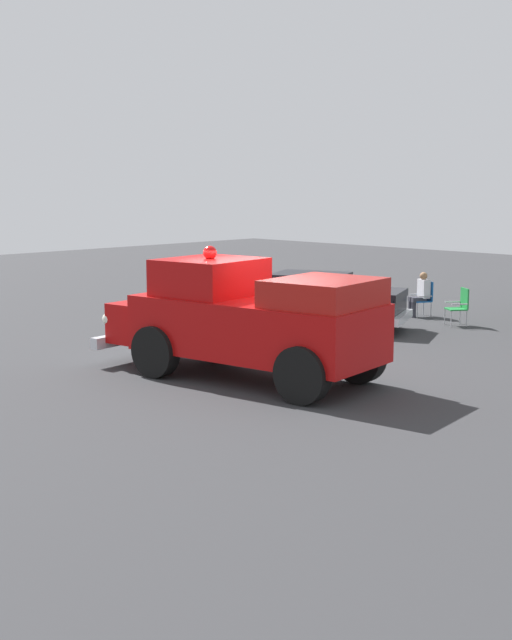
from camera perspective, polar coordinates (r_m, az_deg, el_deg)
name	(u,v)px	position (r m, az deg, el deg)	size (l,w,h in m)	color
ground_plane	(262,371)	(17.60, 0.38, -3.43)	(60.00, 60.00, 0.00)	#333335
vintage_fire_truck	(246,319)	(16.72, -0.64, 0.09)	(3.05, 6.19, 2.59)	black
classic_hot_rod	(323,300)	(22.70, 4.49, 1.31)	(3.46, 4.74, 1.46)	black
lawn_chair_near_truck	(425,296)	(25.15, 11.19, 1.57)	(0.67, 0.66, 1.02)	#B7BABF
lawn_chair_by_car	(178,298)	(24.47, -5.23, 1.50)	(0.68, 0.68, 1.02)	#B7BABF
lawn_chair_spare	(460,304)	(23.73, 13.48, 1.05)	(0.69, 0.68, 1.02)	#B7BABF
spectator_seated	(421,293)	(25.07, 10.93, 1.81)	(0.64, 0.58, 1.29)	#383842
spectator_standing	(283,307)	(19.87, 1.80, 0.85)	(0.59, 0.45, 1.68)	#2D334C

